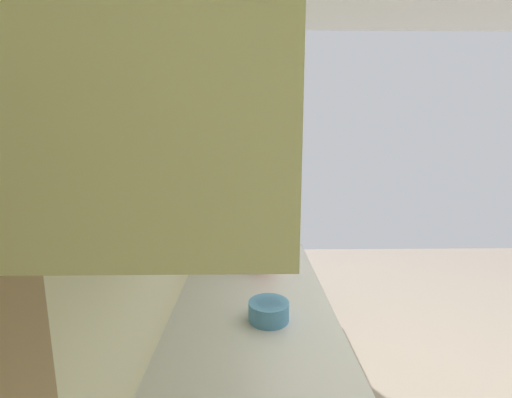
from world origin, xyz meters
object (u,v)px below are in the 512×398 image
at_px(bowl, 269,310).
at_px(kettle, 264,257).
at_px(microwave, 248,217).
at_px(oven_range, 252,259).

distance_m(bowl, kettle, 0.48).
distance_m(microwave, bowl, 0.95).
xyz_separation_m(microwave, bowl, (-0.93, -0.08, -0.12)).
xyz_separation_m(oven_range, microwave, (-0.89, 0.02, 0.61)).
height_order(oven_range, kettle, oven_range).
bearing_deg(bowl, microwave, 4.97).
bearing_deg(kettle, oven_range, 2.42).
relative_size(bowl, kettle, 0.86).
xyz_separation_m(oven_range, kettle, (-1.34, -0.06, 0.51)).
bearing_deg(oven_range, kettle, -177.58).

